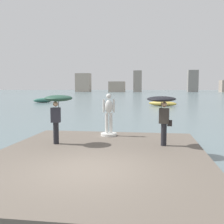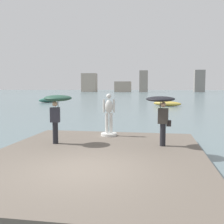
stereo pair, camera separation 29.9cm
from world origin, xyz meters
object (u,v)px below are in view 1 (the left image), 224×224
(onlooker_left, at_px, (58,104))
(onlooker_right, at_px, (162,106))
(boat_near, at_px, (44,100))
(statue_white_figure, at_px, (109,119))
(boat_mid, at_px, (162,104))

(onlooker_left, height_order, onlooker_right, onlooker_left)
(onlooker_left, height_order, boat_near, onlooker_left)
(statue_white_figure, relative_size, boat_near, 0.52)
(statue_white_figure, relative_size, boat_mid, 0.47)
(onlooker_right, height_order, boat_mid, onlooker_right)
(statue_white_figure, height_order, onlooker_right, statue_white_figure)
(statue_white_figure, bearing_deg, boat_mid, 82.01)
(boat_mid, bearing_deg, boat_near, 163.11)
(boat_near, bearing_deg, statue_white_figure, -63.08)
(onlooker_left, bearing_deg, onlooker_right, 3.43)
(onlooker_right, bearing_deg, statue_white_figure, 142.84)
(onlooker_right, bearing_deg, onlooker_left, -176.57)
(onlooker_left, relative_size, boat_mid, 0.47)
(onlooker_right, distance_m, boat_near, 39.34)
(onlooker_right, bearing_deg, boat_near, 118.83)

